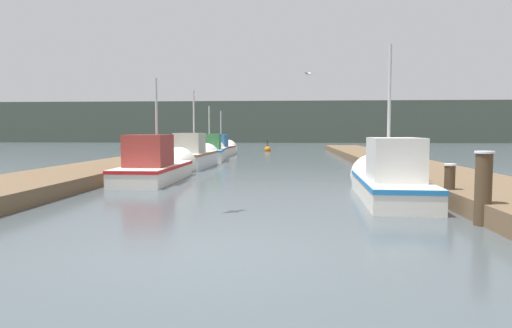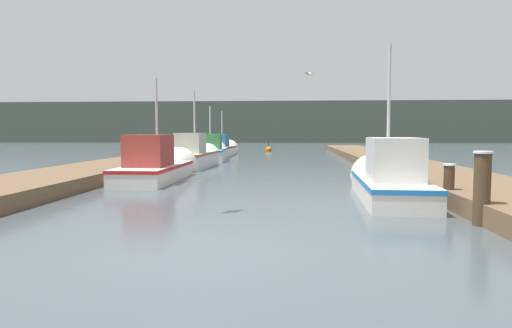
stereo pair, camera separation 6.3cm
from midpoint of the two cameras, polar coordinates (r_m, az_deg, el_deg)
ground_plane at (r=6.28m, az=-6.52°, el=-11.25°), size 200.00×200.00×0.00m
dock_left at (r=23.10m, az=-13.78°, el=0.37°), size 2.88×40.00×0.39m
dock_right at (r=22.52m, az=16.32°, el=0.23°), size 2.88×40.00×0.39m
distant_shore_ridge at (r=73.39m, az=3.13°, el=5.16°), size 120.00×16.00×5.99m
fishing_boat_0 at (r=12.08m, az=15.85°, el=-1.72°), size 1.67×5.70×4.20m
fishing_boat_1 at (r=16.24m, az=-12.04°, el=-0.21°), size 1.61×5.81×3.92m
fishing_boat_2 at (r=21.50m, az=-7.74°, el=1.04°), size 1.64×5.13×3.90m
fishing_boat_3 at (r=26.39m, az=-5.87°, el=1.59°), size 2.09×5.39×3.55m
fishing_boat_4 at (r=31.65m, az=-4.37°, el=1.94°), size 1.59×6.14×3.41m
mooring_piling_0 at (r=10.82m, az=22.88°, el=-2.46°), size 0.26×0.26×0.95m
mooring_piling_1 at (r=8.95m, az=26.35°, el=-2.71°), size 0.33×0.33×1.32m
channel_buoy at (r=37.66m, az=1.41°, el=1.83°), size 0.53×0.53×1.03m
seagull_1 at (r=20.21m, az=6.50°, el=11.12°), size 0.45×0.49×0.12m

